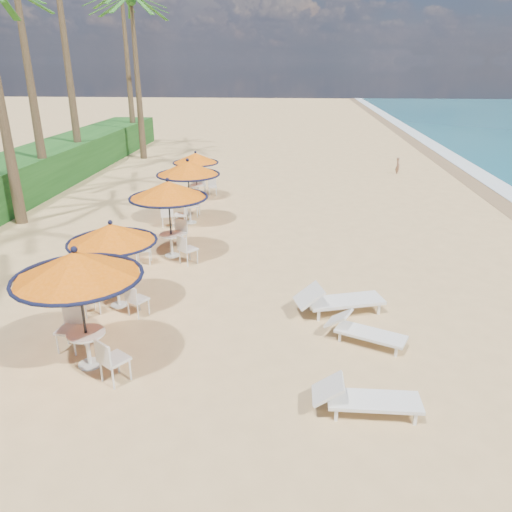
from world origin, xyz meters
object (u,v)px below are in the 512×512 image
(station_3, at_px, (187,176))
(lounger_near, at_px, (363,398))
(lounger_far, at_px, (337,300))
(station_4, at_px, (197,163))
(station_1, at_px, (112,242))
(station_2, at_px, (168,200))
(lounger_mid, at_px, (363,330))
(station_0, at_px, (78,276))

(station_3, relative_size, lounger_near, 1.30)
(lounger_far, bearing_deg, lounger_near, -103.76)
(station_4, relative_size, lounger_near, 1.12)
(station_1, relative_size, station_4, 1.07)
(station_2, bearing_deg, station_3, 92.81)
(station_3, distance_m, lounger_mid, 10.24)
(station_0, bearing_deg, lounger_mid, 13.27)
(station_2, xyz_separation_m, station_4, (-0.54, 7.41, -0.30))
(station_0, relative_size, station_3, 1.05)
(station_0, bearing_deg, station_3, 89.63)
(station_0, distance_m, station_2, 6.21)
(station_0, xyz_separation_m, lounger_near, (5.42, -1.10, -1.67))
(lounger_near, bearing_deg, lounger_mid, 83.08)
(station_0, xyz_separation_m, station_2, (0.24, 6.20, -0.13))
(lounger_near, relative_size, lounger_far, 0.83)
(station_2, xyz_separation_m, lounger_near, (5.18, -7.30, -1.55))
(station_0, xyz_separation_m, station_4, (-0.30, 13.61, -0.43))
(station_0, distance_m, lounger_far, 6.09)
(station_1, distance_m, station_3, 7.14)
(station_3, bearing_deg, lounger_far, -53.87)
(station_2, bearing_deg, lounger_mid, -41.60)
(lounger_near, distance_m, lounger_mid, 2.46)
(station_4, height_order, lounger_mid, station_4)
(lounger_near, height_order, lounger_mid, lounger_near)
(station_1, distance_m, lounger_far, 5.69)
(station_0, distance_m, station_1, 2.65)
(station_1, height_order, lounger_near, station_1)
(station_0, distance_m, lounger_mid, 6.10)
(station_0, relative_size, station_4, 1.22)
(station_4, height_order, lounger_near, station_4)
(station_0, distance_m, station_4, 13.62)
(station_3, xyz_separation_m, lounger_near, (5.35, -10.85, -1.51))
(station_3, relative_size, station_4, 1.17)
(lounger_near, relative_size, lounger_mid, 1.04)
(station_0, relative_size, lounger_far, 1.13)
(station_3, relative_size, lounger_mid, 1.35)
(station_3, xyz_separation_m, lounger_mid, (5.64, -8.40, -1.53))
(station_1, xyz_separation_m, lounger_near, (5.71, -3.72, -1.43))
(station_1, bearing_deg, lounger_near, -33.06)
(station_2, xyz_separation_m, station_3, (-0.17, 3.55, -0.04))
(station_3, bearing_deg, station_2, -87.19)
(lounger_near, bearing_deg, station_0, 168.40)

